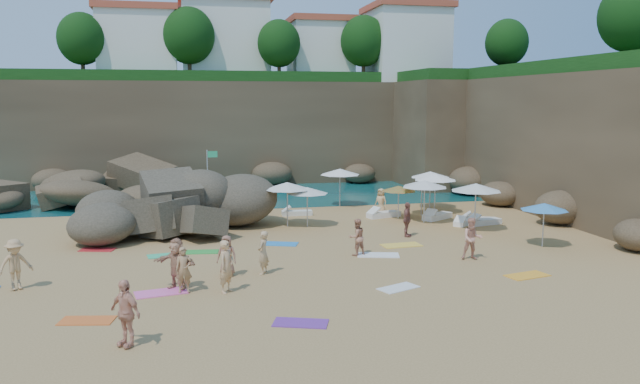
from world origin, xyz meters
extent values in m
plane|color=tan|center=(0.00, 0.00, 0.00)|extent=(120.00, 120.00, 0.00)
plane|color=#0C4751|center=(0.00, 30.00, 0.00)|extent=(120.00, 120.00, 0.00)
cube|color=brown|center=(2.00, 25.00, 4.00)|extent=(44.00, 8.00, 8.00)
cube|color=brown|center=(19.00, 8.00, 4.00)|extent=(8.00, 30.00, 8.00)
cube|color=brown|center=(17.00, 20.00, 4.00)|extent=(10.00, 12.00, 8.00)
cube|color=white|center=(-8.00, 26.00, 10.75)|extent=(6.00, 5.00, 5.50)
cube|color=#B2472D|center=(-8.00, 26.00, 13.75)|extent=(6.48, 5.40, 0.50)
cube|color=white|center=(-1.00, 27.00, 11.25)|extent=(7.00, 6.00, 6.50)
cube|color=#B2472D|center=(-1.00, 27.00, 14.75)|extent=(7.56, 6.48, 0.50)
cube|color=white|center=(7.00, 26.00, 10.50)|extent=(5.00, 5.00, 5.00)
cube|color=#B2472D|center=(7.00, 26.00, 13.25)|extent=(5.40, 5.40, 0.50)
cube|color=white|center=(14.00, 24.00, 11.00)|extent=(6.00, 6.00, 6.00)
cube|color=#B2472D|center=(14.00, 24.00, 14.25)|extent=(6.48, 6.48, 0.50)
sphere|color=#11380F|center=(-12.00, 24.00, 11.20)|extent=(3.60, 3.60, 3.60)
sphere|color=#11380F|center=(-4.00, 24.00, 11.60)|extent=(4.05, 4.05, 4.05)
sphere|color=#11380F|center=(3.00, 23.00, 11.04)|extent=(3.42, 3.42, 3.42)
sphere|color=#11380F|center=(10.00, 23.00, 11.36)|extent=(3.78, 3.78, 3.78)
sphere|color=#11380F|center=(19.00, 16.00, 10.80)|extent=(3.15, 3.15, 3.15)
sphere|color=#11380F|center=(20.00, 4.00, 11.20)|extent=(3.60, 3.60, 3.60)
cylinder|color=white|center=(-18.00, 30.00, 3.00)|extent=(0.10, 0.10, 6.00)
cylinder|color=white|center=(-16.50, 30.00, 3.00)|extent=(0.10, 0.10, 6.00)
cylinder|color=white|center=(-15.00, 30.00, 3.00)|extent=(0.10, 0.10, 6.00)
cylinder|color=silver|center=(-3.22, 12.42, 1.74)|extent=(0.07, 0.07, 3.48)
cube|color=#2AAA6B|center=(-2.88, 12.42, 3.20)|extent=(0.61, 0.06, 0.39)
cylinder|color=silver|center=(4.80, 10.06, 1.11)|extent=(0.07, 0.07, 2.22)
cone|color=white|center=(4.80, 10.06, 2.17)|extent=(2.49, 2.49, 0.38)
cylinder|color=silver|center=(8.65, 6.09, 0.95)|extent=(0.06, 0.06, 1.90)
cone|color=white|center=(8.65, 6.09, 1.85)|extent=(2.13, 2.13, 0.32)
cylinder|color=silver|center=(7.95, 3.91, 1.09)|extent=(0.06, 0.06, 2.18)
cone|color=silver|center=(7.95, 3.91, 2.13)|extent=(2.45, 2.45, 0.37)
cylinder|color=silver|center=(9.97, 8.05, 1.08)|extent=(0.06, 0.06, 2.15)
cone|color=white|center=(9.97, 8.05, 2.10)|extent=(2.41, 2.41, 0.37)
cylinder|color=silver|center=(1.59, 4.25, 0.98)|extent=(0.06, 0.06, 1.97)
cone|color=silver|center=(1.59, 4.25, 1.92)|extent=(2.21, 2.21, 0.34)
cylinder|color=silver|center=(6.96, 5.26, 0.88)|extent=(0.05, 0.05, 1.76)
cone|color=#E44828|center=(6.96, 5.26, 1.72)|extent=(1.97, 1.97, 0.30)
cylinder|color=silver|center=(9.60, 6.41, 1.10)|extent=(0.06, 0.06, 2.21)
cone|color=white|center=(9.60, 6.41, 2.15)|extent=(2.48, 2.48, 0.38)
cylinder|color=silver|center=(0.59, 4.53, 1.10)|extent=(0.06, 0.06, 2.21)
cone|color=silver|center=(0.59, 4.53, 2.15)|extent=(2.47, 2.47, 0.38)
cylinder|color=silver|center=(11.14, -2.45, 0.94)|extent=(0.06, 0.06, 1.88)
cone|color=#3A85C5|center=(11.14, -2.45, 1.83)|extent=(2.11, 2.11, 0.32)
cylinder|color=silver|center=(9.72, 1.46, 1.14)|extent=(0.07, 0.07, 2.28)
cone|color=silver|center=(9.72, 1.46, 2.22)|extent=(2.56, 2.56, 0.39)
cube|color=white|center=(1.63, 7.56, 0.13)|extent=(1.75, 0.64, 0.27)
cube|color=white|center=(10.86, 3.33, 0.14)|extent=(1.94, 1.21, 0.29)
cube|color=white|center=(9.08, 4.73, 0.15)|extent=(2.04, 1.59, 0.31)
cube|color=white|center=(6.33, 5.92, 0.15)|extent=(2.07, 1.20, 0.31)
cube|color=silver|center=(10.89, 2.76, 0.15)|extent=(2.01, 1.02, 0.30)
cube|color=white|center=(9.88, 2.97, 0.13)|extent=(1.63, 1.54, 0.26)
cube|color=pink|center=(-5.53, -5.87, 0.02)|extent=(1.88, 1.18, 0.03)
cube|color=orange|center=(-7.61, -8.23, 0.01)|extent=(1.71, 1.09, 0.03)
cube|color=#37C280|center=(-5.53, -0.54, 0.01)|extent=(1.59, 0.97, 0.03)
cube|color=white|center=(3.36, -2.44, 0.02)|extent=(1.94, 1.31, 0.03)
cube|color=#6D2E96|center=(-1.37, -9.80, 0.01)|extent=(1.80, 1.30, 0.03)
cube|color=red|center=(-8.50, 1.15, 0.01)|extent=(1.64, 1.11, 0.03)
cube|color=#2783D3|center=(-0.44, 0.55, 0.01)|extent=(1.83, 1.34, 0.03)
cube|color=#FFA528|center=(7.92, -6.63, 0.01)|extent=(1.78, 1.16, 0.03)
cube|color=green|center=(-4.03, -0.25, 0.01)|extent=(1.59, 0.93, 0.03)
cube|color=yellow|center=(4.96, -0.91, 0.02)|extent=(1.85, 1.03, 0.03)
cube|color=white|center=(2.64, -7.09, 0.01)|extent=(1.64, 1.26, 0.03)
imported|color=tan|center=(-3.30, -6.28, 0.92)|extent=(0.76, 0.80, 1.84)
imported|color=tan|center=(2.47, -2.20, 0.79)|extent=(0.92, 0.81, 1.58)
imported|color=tan|center=(-0.66, 9.08, 0.88)|extent=(1.07, 1.19, 1.77)
imported|color=#8B5245|center=(5.84, 0.81, 0.85)|extent=(0.87, 1.06, 1.69)
imported|color=#DBAF73|center=(6.37, 6.56, 0.78)|extent=(0.80, 0.85, 1.55)
imported|color=tan|center=(-4.99, 8.00, 0.92)|extent=(1.76, 0.73, 1.85)
imported|color=tan|center=(-1.79, -4.24, 0.83)|extent=(0.64, 0.72, 1.66)
imported|color=tan|center=(-10.46, -4.46, 0.24)|extent=(1.92, 2.12, 0.47)
imported|color=#E29E80|center=(-6.27, -10.53, 0.22)|extent=(2.05, 2.05, 0.45)
imported|color=#94604A|center=(-3.16, -4.28, 0.20)|extent=(1.22, 1.69, 0.41)
imported|color=tan|center=(-4.98, -5.55, 0.24)|extent=(2.39, 2.42, 0.48)
imported|color=#A27A51|center=(-4.74, -6.04, 0.19)|extent=(0.64, 1.60, 0.38)
imported|color=#E29B80|center=(6.93, -3.98, 0.33)|extent=(1.23, 1.89, 0.66)
camera|label=1|loc=(-4.58, -27.26, 6.57)|focal=35.00mm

